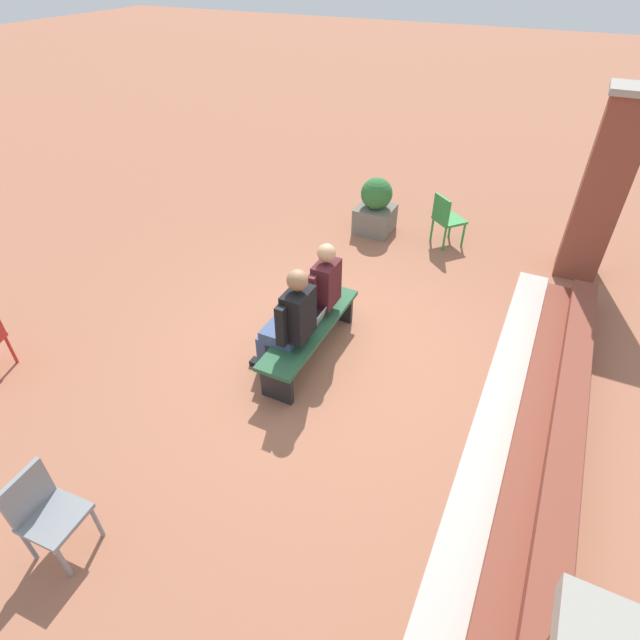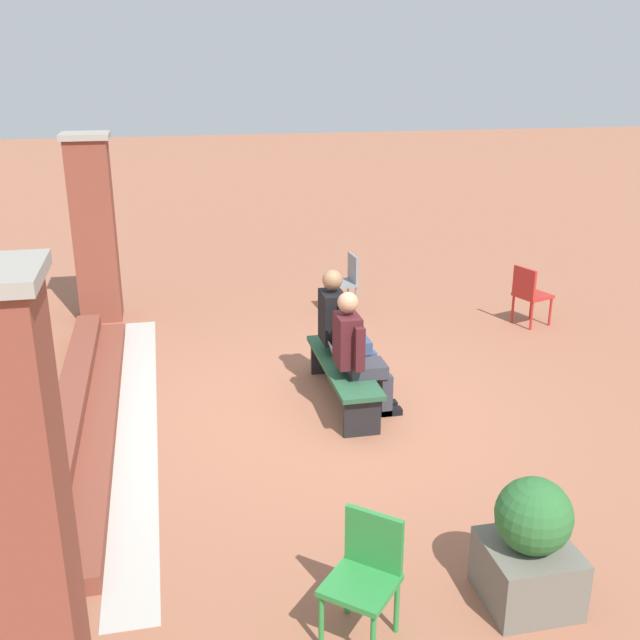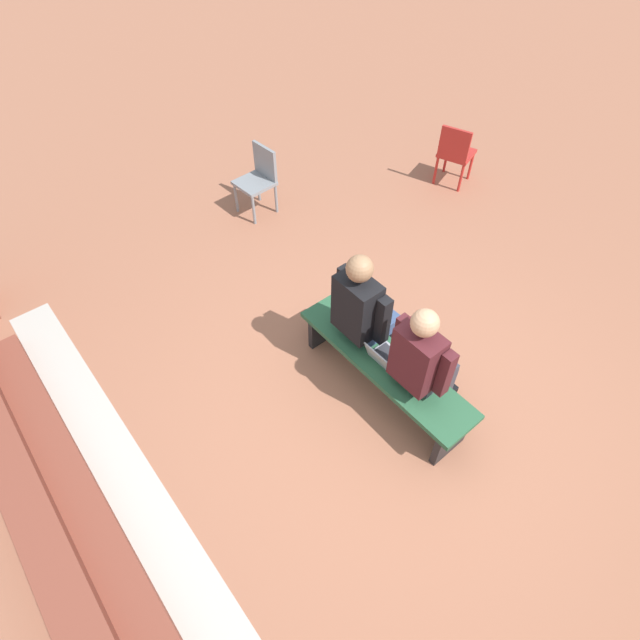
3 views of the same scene
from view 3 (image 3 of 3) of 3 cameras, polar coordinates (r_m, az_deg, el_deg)
name	(u,v)px [view 3 (image 3 of 3)]	position (r m, az deg, el deg)	size (l,w,h in m)	color
ground_plane	(384,412)	(4.58, 7.32, -10.34)	(60.00, 60.00, 0.00)	#9E6047
concrete_strip	(167,546)	(4.21, -17.07, -23.50)	(6.16, 0.40, 0.01)	#B7B2A8
brick_steps	(90,595)	(4.15, -24.83, -26.60)	(5.36, 0.60, 0.30)	brown
bench	(384,366)	(4.42, 7.29, -5.29)	(1.80, 0.44, 0.45)	#285638
person_student	(424,361)	(4.04, 11.78, -4.56)	(0.55, 0.69, 1.35)	#383842
person_adult	(365,310)	(4.31, 5.21, 1.10)	(0.57, 0.72, 1.40)	#384C75
laptop	(386,359)	(4.29, 7.57, -4.39)	(0.32, 0.29, 0.21)	#9EA0A5
plastic_chair_by_pillar	(259,176)	(6.45, -6.99, 15.98)	(0.45, 0.45, 0.84)	gray
plastic_chair_far_right	(455,152)	(7.14, 15.20, 18.08)	(0.53, 0.53, 0.84)	red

